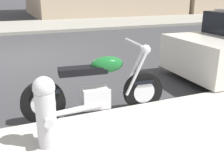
# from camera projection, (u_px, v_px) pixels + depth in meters

# --- Properties ---
(ground_plane) EXTENTS (260.00, 260.00, 0.00)m
(ground_plane) POSITION_uv_depth(u_px,v_px,m) (20.00, 58.00, 7.52)
(ground_plane) COLOR #333335
(sidewalk_far_curb) EXTENTS (120.00, 5.00, 0.14)m
(sidewalk_far_curb) POSITION_uv_depth(u_px,v_px,m) (196.00, 19.00, 17.93)
(sidewalk_far_curb) COLOR gray
(sidewalk_far_curb) RESTS_ON ground
(parking_stall_stripe) EXTENTS (0.12, 2.20, 0.01)m
(parking_stall_stripe) POSITION_uv_depth(u_px,v_px,m) (38.00, 110.00, 4.19)
(parking_stall_stripe) COLOR silver
(parking_stall_stripe) RESTS_ON ground
(parked_motorcycle) EXTENTS (2.14, 0.62, 1.11)m
(parked_motorcycle) POSITION_uv_depth(u_px,v_px,m) (97.00, 89.00, 3.86)
(parked_motorcycle) COLOR black
(parked_motorcycle) RESTS_ON ground
(fire_hydrant) EXTENTS (0.24, 0.36, 0.81)m
(fire_hydrant) POSITION_uv_depth(u_px,v_px,m) (46.00, 110.00, 2.84)
(fire_hydrant) COLOR #B7B7BC
(fire_hydrant) RESTS_ON sidewalk_near_curb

